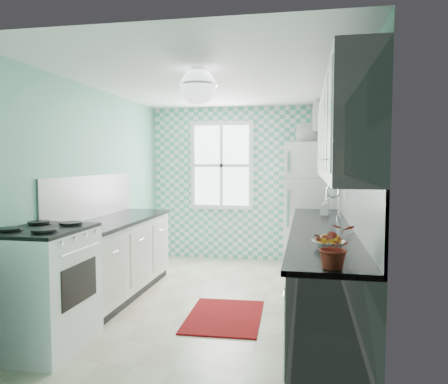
% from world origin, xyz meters
% --- Properties ---
extents(floor, '(3.00, 4.40, 0.02)m').
position_xyz_m(floor, '(0.00, 0.00, -0.01)').
color(floor, beige).
rests_on(floor, ground).
extents(ceiling, '(3.00, 4.40, 0.02)m').
position_xyz_m(ceiling, '(0.00, 0.00, 2.51)').
color(ceiling, white).
rests_on(ceiling, wall_back).
extents(wall_back, '(3.00, 0.02, 2.50)m').
position_xyz_m(wall_back, '(0.00, 2.21, 1.25)').
color(wall_back, '#62AC91').
rests_on(wall_back, floor).
extents(wall_front, '(3.00, 0.02, 2.50)m').
position_xyz_m(wall_front, '(0.00, -2.21, 1.25)').
color(wall_front, '#62AC91').
rests_on(wall_front, floor).
extents(wall_left, '(0.02, 4.40, 2.50)m').
position_xyz_m(wall_left, '(-1.51, 0.00, 1.25)').
color(wall_left, '#62AC91').
rests_on(wall_left, floor).
extents(wall_right, '(0.02, 4.40, 2.50)m').
position_xyz_m(wall_right, '(1.51, 0.00, 1.25)').
color(wall_right, '#62AC91').
rests_on(wall_right, floor).
extents(accent_wall, '(3.00, 0.01, 2.50)m').
position_xyz_m(accent_wall, '(0.00, 2.19, 1.25)').
color(accent_wall, '#54B199').
rests_on(accent_wall, wall_back).
extents(window, '(1.04, 0.05, 1.44)m').
position_xyz_m(window, '(-0.35, 2.16, 1.55)').
color(window, white).
rests_on(window, wall_back).
extents(backsplash_right, '(0.02, 3.60, 0.51)m').
position_xyz_m(backsplash_right, '(1.49, -0.40, 1.20)').
color(backsplash_right, white).
rests_on(backsplash_right, wall_right).
extents(backsplash_left, '(0.02, 2.15, 0.51)m').
position_xyz_m(backsplash_left, '(-1.49, -0.07, 1.20)').
color(backsplash_left, white).
rests_on(backsplash_left, wall_left).
extents(upper_cabinets_right, '(0.33, 3.20, 0.90)m').
position_xyz_m(upper_cabinets_right, '(1.33, -0.60, 1.90)').
color(upper_cabinets_right, silver).
rests_on(upper_cabinets_right, wall_right).
extents(upper_cabinet_fridge, '(0.40, 0.74, 0.40)m').
position_xyz_m(upper_cabinet_fridge, '(1.30, 1.83, 2.25)').
color(upper_cabinet_fridge, silver).
rests_on(upper_cabinet_fridge, wall_right).
extents(ceiling_light, '(0.34, 0.34, 0.35)m').
position_xyz_m(ceiling_light, '(0.00, -0.80, 2.32)').
color(ceiling_light, silver).
rests_on(ceiling_light, ceiling).
extents(base_cabinets_right, '(0.60, 3.60, 0.90)m').
position_xyz_m(base_cabinets_right, '(1.20, -0.40, 0.45)').
color(base_cabinets_right, white).
rests_on(base_cabinets_right, floor).
extents(countertop_right, '(0.63, 3.60, 0.04)m').
position_xyz_m(countertop_right, '(1.19, -0.40, 0.92)').
color(countertop_right, black).
rests_on(countertop_right, base_cabinets_right).
extents(base_cabinets_left, '(0.60, 2.15, 0.90)m').
position_xyz_m(base_cabinets_left, '(-1.20, -0.07, 0.45)').
color(base_cabinets_left, white).
rests_on(base_cabinets_left, floor).
extents(countertop_left, '(0.63, 2.15, 0.04)m').
position_xyz_m(countertop_left, '(-1.19, -0.07, 0.92)').
color(countertop_left, black).
rests_on(countertop_left, base_cabinets_left).
extents(fridge, '(0.83, 0.82, 1.90)m').
position_xyz_m(fridge, '(1.11, 1.82, 0.95)').
color(fridge, white).
rests_on(fridge, floor).
extents(stove, '(0.69, 0.86, 1.03)m').
position_xyz_m(stove, '(-1.20, -1.54, 0.54)').
color(stove, white).
rests_on(stove, floor).
extents(sink, '(0.56, 0.47, 0.53)m').
position_xyz_m(sink, '(1.20, 0.38, 0.93)').
color(sink, silver).
rests_on(sink, countertop_right).
extents(rug, '(0.79, 1.10, 0.02)m').
position_xyz_m(rug, '(0.20, -0.53, 0.01)').
color(rug, maroon).
rests_on(rug, floor).
extents(dish_towel, '(0.11, 0.21, 0.34)m').
position_xyz_m(dish_towel, '(0.89, 0.22, 0.48)').
color(dish_towel, '#69BAB3').
rests_on(dish_towel, base_cabinets_right).
extents(fruit_bowl, '(0.32, 0.32, 0.06)m').
position_xyz_m(fruit_bowl, '(1.20, -1.43, 0.97)').
color(fruit_bowl, white).
rests_on(fruit_bowl, countertop_right).
extents(potted_plant, '(0.27, 0.24, 0.29)m').
position_xyz_m(potted_plant, '(1.20, -2.09, 1.09)').
color(potted_plant, '#A42218').
rests_on(potted_plant, countertop_right).
extents(soap_bottle, '(0.11, 0.11, 0.21)m').
position_xyz_m(soap_bottle, '(1.25, 0.74, 1.04)').
color(soap_bottle, '#7C9FAB').
rests_on(soap_bottle, countertop_right).
extents(microwave, '(0.50, 0.35, 0.27)m').
position_xyz_m(microwave, '(1.11, 1.82, 2.03)').
color(microwave, white).
rests_on(microwave, fridge).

